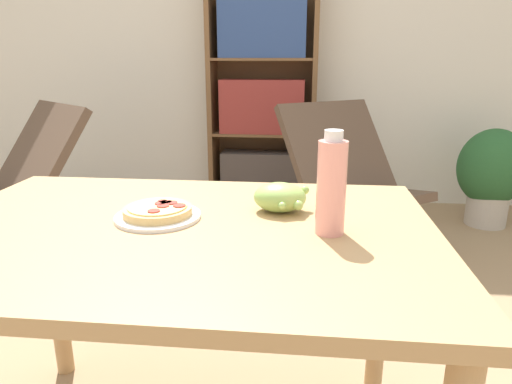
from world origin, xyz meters
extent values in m
cube|color=silver|center=(0.00, 2.62, 1.30)|extent=(8.00, 0.05, 2.60)
cube|color=tan|center=(0.13, -0.07, 0.73)|extent=(1.26, 0.86, 0.03)
cylinder|color=tan|center=(-0.44, 0.30, 0.35)|extent=(0.06, 0.06, 0.71)
cylinder|color=tan|center=(0.70, 0.30, 0.35)|extent=(0.06, 0.06, 0.71)
cylinder|color=white|center=(0.06, -0.02, 0.75)|extent=(0.22, 0.22, 0.01)
cylinder|color=#DBB26B|center=(0.06, -0.02, 0.76)|extent=(0.17, 0.17, 0.02)
cylinder|color=#EACC7A|center=(0.06, -0.02, 0.77)|extent=(0.15, 0.15, 0.00)
cylinder|color=#A83328|center=(0.07, -0.06, 0.78)|extent=(0.03, 0.03, 0.00)
cylinder|color=#A83328|center=(0.12, -0.01, 0.78)|extent=(0.03, 0.03, 0.00)
cylinder|color=#A83328|center=(0.07, 0.02, 0.78)|extent=(0.02, 0.02, 0.00)
cylinder|color=#A83328|center=(0.09, 0.01, 0.78)|extent=(0.03, 0.03, 0.00)
cylinder|color=#A83328|center=(0.07, 0.00, 0.78)|extent=(0.03, 0.03, 0.00)
cylinder|color=#A83328|center=(0.08, 0.01, 0.78)|extent=(0.03, 0.03, 0.00)
cylinder|color=#A83328|center=(0.08, -0.02, 0.78)|extent=(0.03, 0.03, 0.00)
ellipsoid|color=#93BC5B|center=(0.37, 0.07, 0.78)|extent=(0.14, 0.11, 0.08)
sphere|color=#93BC5B|center=(0.38, 0.02, 0.78)|extent=(0.02, 0.02, 0.02)
sphere|color=#93BC5B|center=(0.35, 0.05, 0.79)|extent=(0.02, 0.02, 0.02)
sphere|color=#93BC5B|center=(0.34, 0.09, 0.79)|extent=(0.03, 0.03, 0.03)
sphere|color=#93BC5B|center=(0.42, 0.03, 0.77)|extent=(0.03, 0.03, 0.03)
sphere|color=#93BC5B|center=(0.39, 0.11, 0.77)|extent=(0.03, 0.03, 0.03)
sphere|color=#93BC5B|center=(0.44, 0.10, 0.80)|extent=(0.02, 0.02, 0.02)
cylinder|color=pink|center=(0.49, -0.07, 0.85)|extent=(0.07, 0.07, 0.22)
cylinder|color=white|center=(0.49, -0.07, 0.97)|extent=(0.04, 0.04, 0.02)
cube|color=black|center=(-1.27, 1.24, 0.05)|extent=(0.82, 0.81, 0.10)
cube|color=brown|center=(-1.13, 1.42, 0.60)|extent=(0.77, 0.74, 0.55)
cube|color=black|center=(0.77, 1.50, 0.05)|extent=(0.82, 0.80, 0.10)
cube|color=brown|center=(0.77, 1.43, 0.36)|extent=(0.83, 0.79, 0.14)
cube|color=brown|center=(0.64, 1.68, 0.60)|extent=(0.78, 0.71, 0.55)
cube|color=brown|center=(-0.28, 2.45, 0.85)|extent=(0.04, 0.31, 1.70)
cube|color=brown|center=(0.50, 2.45, 0.85)|extent=(0.04, 0.31, 1.70)
cube|color=brown|center=(0.11, 2.59, 0.85)|extent=(0.81, 0.01, 1.70)
cube|color=brown|center=(0.11, 2.45, 0.02)|extent=(0.74, 0.29, 0.02)
cube|color=#4C423D|center=(0.11, 2.42, 0.23)|extent=(0.63, 0.22, 0.40)
cube|color=brown|center=(0.11, 2.45, 0.57)|extent=(0.74, 0.29, 0.02)
cube|color=#99332D|center=(0.11, 2.42, 0.78)|extent=(0.63, 0.22, 0.40)
cube|color=brown|center=(0.11, 2.45, 1.13)|extent=(0.74, 0.29, 0.02)
cube|color=navy|center=(0.11, 2.42, 1.34)|extent=(0.63, 0.22, 0.40)
cylinder|color=#BCB2A3|center=(1.73, 2.12, 0.11)|extent=(0.27, 0.27, 0.23)
ellipsoid|color=#285B2D|center=(1.73, 2.12, 0.42)|extent=(0.47, 0.40, 0.54)
camera|label=1|loc=(0.43, -1.08, 1.14)|focal=32.00mm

